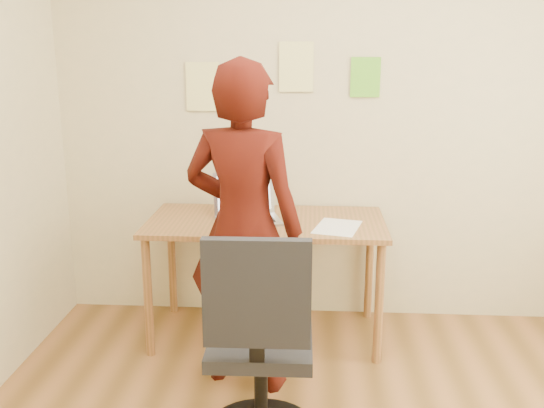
# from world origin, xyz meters

# --- Properties ---
(room) EXTENTS (3.58, 3.58, 2.78)m
(room) POSITION_xyz_m (0.00, 0.00, 1.35)
(room) COLOR brown
(room) RESTS_ON ground
(desk) EXTENTS (1.40, 0.70, 0.74)m
(desk) POSITION_xyz_m (-0.40, 1.38, 0.65)
(desk) COLOR #986234
(desk) RESTS_ON ground
(laptop) EXTENTS (0.44, 0.41, 0.26)m
(laptop) POSITION_xyz_m (-0.51, 1.38, 0.79)
(laptop) COLOR #AAAAB1
(laptop) RESTS_ON desk
(paper_sheet) EXTENTS (0.31, 0.38, 0.00)m
(paper_sheet) POSITION_xyz_m (0.02, 1.26, 0.74)
(paper_sheet) COLOR white
(paper_sheet) RESTS_ON desk
(phone) EXTENTS (0.06, 0.12, 0.01)m
(phone) POSITION_xyz_m (-0.23, 1.17, 0.74)
(phone) COLOR black
(phone) RESTS_ON desk
(wall_note_left) EXTENTS (0.21, 0.00, 0.30)m
(wall_note_left) POSITION_xyz_m (-0.82, 1.74, 1.49)
(wall_note_left) COLOR #F6F193
(wall_note_left) RESTS_ON room
(wall_note_mid) EXTENTS (0.21, 0.00, 0.30)m
(wall_note_mid) POSITION_xyz_m (-0.24, 1.74, 1.62)
(wall_note_mid) COLOR #F6F193
(wall_note_mid) RESTS_ON room
(wall_note_right) EXTENTS (0.18, 0.00, 0.24)m
(wall_note_right) POSITION_xyz_m (0.19, 1.74, 1.55)
(wall_note_right) COLOR #66C82D
(wall_note_right) RESTS_ON room
(office_chair) EXTENTS (0.53, 0.53, 1.02)m
(office_chair) POSITION_xyz_m (-0.34, 0.29, 0.44)
(office_chair) COLOR black
(office_chair) RESTS_ON ground
(person) EXTENTS (0.70, 0.55, 1.69)m
(person) POSITION_xyz_m (-0.47, 0.85, 0.85)
(person) COLOR #3C0E08
(person) RESTS_ON ground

